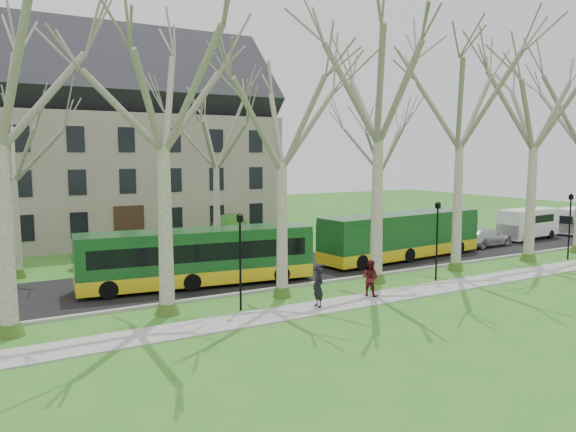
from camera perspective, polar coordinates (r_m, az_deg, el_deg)
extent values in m
plane|color=#277722|center=(29.42, 5.01, -7.43)|extent=(120.00, 120.00, 0.00)
cube|color=gray|center=(27.47, 8.06, -8.40)|extent=(70.00, 2.00, 0.06)
cube|color=black|center=(33.93, -0.39, -5.50)|extent=(80.00, 8.00, 0.06)
cube|color=#A5A39E|center=(30.60, 3.38, -6.74)|extent=(80.00, 0.25, 0.14)
cube|color=gray|center=(48.49, -17.74, 3.69)|extent=(26.00, 12.00, 10.00)
cylinder|color=black|center=(25.16, -4.86, -5.12)|extent=(0.10, 0.10, 4.00)
cube|color=black|center=(24.82, -4.91, -0.25)|extent=(0.22, 0.22, 0.30)
cylinder|color=black|center=(32.10, 14.88, -2.82)|extent=(0.10, 0.10, 4.00)
cube|color=black|center=(31.84, 14.99, 1.01)|extent=(0.22, 0.22, 0.30)
cylinder|color=black|center=(41.43, 26.67, -1.25)|extent=(0.10, 0.10, 4.00)
cube|color=black|center=(41.22, 26.82, 1.71)|extent=(0.22, 0.22, 0.30)
ellipsoid|color=#205317|center=(36.38, -19.53, -3.50)|extent=(2.60, 2.60, 2.00)
ellipsoid|color=#205317|center=(41.27, -0.08, -2.00)|extent=(2.60, 2.60, 2.00)
ellipsoid|color=#205317|center=(44.57, 6.60, -1.42)|extent=(2.60, 2.60, 2.00)
ellipsoid|color=#205317|center=(45.66, -6.05, -1.23)|extent=(2.60, 2.60, 2.00)
imported|color=silver|center=(44.77, 19.36, -2.02)|extent=(4.89, 2.22, 1.39)
imported|color=black|center=(25.68, 3.09, -7.24)|extent=(0.44, 0.66, 1.81)
imported|color=#511218|center=(27.86, 8.34, -6.25)|extent=(0.98, 1.07, 1.78)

